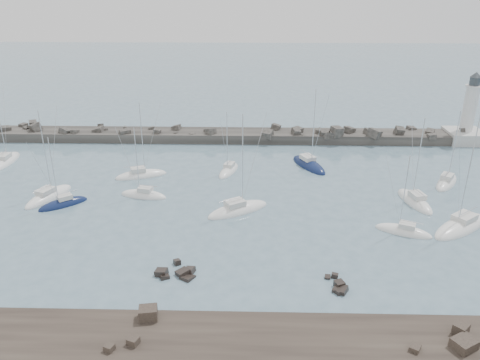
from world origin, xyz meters
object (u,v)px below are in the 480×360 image
object	(u,v)px
sailboat_5	(144,196)
sailboat_6	(229,171)
sailboat_10	(415,202)
sailboat_2	(63,204)
sailboat_9	(403,232)
sailboat_12	(446,183)
sailboat_4	(141,176)
sailboat_7	(238,210)
sailboat_1	(6,162)
sailboat_8	(309,165)
sailboat_3	(49,197)
sailboat_11	(461,227)
lighthouse	(466,127)

from	to	relation	value
sailboat_5	sailboat_6	distance (m)	15.97
sailboat_10	sailboat_2	bearing A→B (deg)	-177.57
sailboat_9	sailboat_12	bearing A→B (deg)	54.32
sailboat_4	sailboat_7	bearing A→B (deg)	-36.86
sailboat_1	sailboat_12	world-z (taller)	sailboat_1
sailboat_10	sailboat_4	bearing A→B (deg)	168.15
sailboat_2	sailboat_6	xyz separation A→B (m)	(23.25, 13.45, -0.01)
sailboat_2	sailboat_10	world-z (taller)	sailboat_10
sailboat_8	sailboat_3	bearing A→B (deg)	-160.82
sailboat_2	sailboat_3	world-z (taller)	sailboat_3
sailboat_2	sailboat_6	size ratio (longest dim) A/B	0.99
sailboat_5	sailboat_12	bearing A→B (deg)	7.20
sailboat_11	lighthouse	bearing A→B (deg)	67.27
sailboat_4	sailboat_12	size ratio (longest dim) A/B	1.04
sailboat_8	sailboat_6	bearing A→B (deg)	-168.06
sailboat_6	sailboat_8	xyz separation A→B (m)	(13.86, 2.93, 0.02)
sailboat_7	sailboat_8	xyz separation A→B (m)	(11.87, 17.68, 0.00)
sailboat_3	sailboat_5	size ratio (longest dim) A/B	1.22
sailboat_3	sailboat_6	distance (m)	28.57
sailboat_12	sailboat_4	bearing A→B (deg)	177.94
sailboat_12	sailboat_2	bearing A→B (deg)	-171.00
sailboat_7	sailboat_11	world-z (taller)	sailboat_11
sailboat_1	lighthouse	bearing A→B (deg)	9.15
sailboat_3	sailboat_9	xyz separation A→B (m)	(49.82, -9.17, -0.01)
sailboat_4	sailboat_11	distance (m)	48.57
sailboat_4	sailboat_6	xyz separation A→B (m)	(14.41, 2.45, -0.01)
sailboat_5	sailboat_12	world-z (taller)	sailboat_12
sailboat_5	sailboat_7	bearing A→B (deg)	-17.67
sailboat_4	sailboat_5	bearing A→B (deg)	-74.64
sailboat_2	lighthouse	bearing A→B (deg)	23.77
lighthouse	sailboat_12	size ratio (longest dim) A/B	1.13
sailboat_3	lighthouse	bearing A→B (deg)	21.24
sailboat_3	sailboat_5	bearing A→B (deg)	3.48
lighthouse	sailboat_9	distance (m)	44.02
sailboat_9	sailboat_10	bearing A→B (deg)	64.64
sailboat_1	sailboat_2	size ratio (longest dim) A/B	1.30
sailboat_7	sailboat_12	world-z (taller)	sailboat_7
sailboat_9	sailboat_11	distance (m)	7.97
sailboat_4	sailboat_8	distance (m)	28.78
sailboat_3	sailboat_12	distance (m)	61.69
sailboat_1	sailboat_2	distance (m)	23.65
lighthouse	sailboat_3	bearing A→B (deg)	-158.76
sailboat_2	sailboat_9	size ratio (longest dim) A/B	0.99
sailboat_10	sailboat_11	xyz separation A→B (m)	(3.60, -7.52, -0.01)
sailboat_1	sailboat_8	size ratio (longest dim) A/B	0.99
sailboat_2	sailboat_9	distance (m)	47.22
sailboat_1	sailboat_12	size ratio (longest dim) A/B	1.14
sailboat_1	sailboat_12	xyz separation A→B (m)	(74.90, -7.54, 0.02)
sailboat_2	sailboat_9	world-z (taller)	sailboat_9
sailboat_10	sailboat_11	world-z (taller)	sailboat_11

